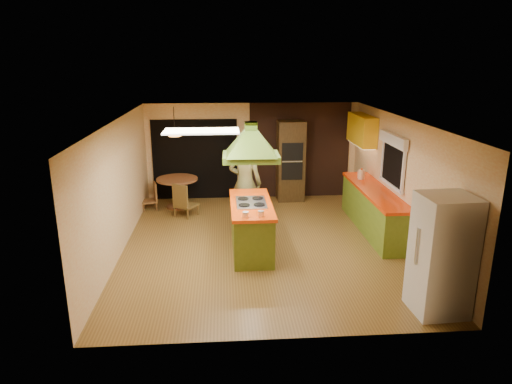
{
  "coord_description": "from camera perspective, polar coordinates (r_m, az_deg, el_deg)",
  "views": [
    {
      "loc": [
        -0.75,
        -8.5,
        3.62
      ],
      "look_at": [
        -0.15,
        -0.19,
        1.15
      ],
      "focal_mm": 32.0,
      "sensor_mm": 36.0,
      "label": 1
    }
  ],
  "objects": [
    {
      "name": "room_walls",
      "position": [
        8.86,
        0.89,
        0.99
      ],
      "size": [
        5.5,
        6.5,
        6.5
      ],
      "color": "beige",
      "rests_on": "ground"
    },
    {
      "name": "canister_medium",
      "position": [
        10.86,
        12.88,
        2.16
      ],
      "size": [
        0.13,
        0.13,
        0.17
      ],
      "primitive_type": "cylinder",
      "rotation": [
        0.0,
        0.0,
        0.1
      ],
      "color": "beige",
      "rests_on": "right_counter"
    },
    {
      "name": "wall_oven",
      "position": [
        11.86,
        4.34,
        3.9
      ],
      "size": [
        0.7,
        0.61,
        2.08
      ],
      "rotation": [
        0.0,
        0.0,
        0.02
      ],
      "color": "#412E15",
      "rests_on": "ground"
    },
    {
      "name": "canister_large",
      "position": [
        10.76,
        13.04,
        2.14
      ],
      "size": [
        0.19,
        0.19,
        0.21
      ],
      "primitive_type": "cylinder",
      "rotation": [
        0.0,
        0.0,
        0.37
      ],
      "color": "beige",
      "rests_on": "right_counter"
    },
    {
      "name": "right_counter",
      "position": [
        10.15,
        14.49,
        -2.16
      ],
      "size": [
        0.62,
        3.05,
        0.92
      ],
      "color": "olive",
      "rests_on": "ground"
    },
    {
      "name": "dining_table",
      "position": [
        11.45,
        -9.79,
        0.63
      ],
      "size": [
        1.01,
        1.01,
        0.76
      ],
      "rotation": [
        0.0,
        0.0,
        0.06
      ],
      "color": "brown",
      "rests_on": "ground"
    },
    {
      "name": "window_right",
      "position": [
        9.72,
        16.79,
        4.85
      ],
      "size": [
        0.12,
        1.35,
        1.06
      ],
      "color": "black",
      "rests_on": "room_walls"
    },
    {
      "name": "ground",
      "position": [
        9.27,
        0.86,
        -6.48
      ],
      "size": [
        6.5,
        6.5,
        0.0
      ],
      "primitive_type": "plane",
      "color": "brown",
      "rests_on": "ground"
    },
    {
      "name": "upper_cabinets",
      "position": [
        11.33,
        13.09,
        7.61
      ],
      "size": [
        0.34,
        1.4,
        0.7
      ],
      "primitive_type": "cube",
      "color": "yellow",
      "rests_on": "room_walls"
    },
    {
      "name": "range_hood",
      "position": [
        8.34,
        -0.64,
        7.06
      ],
      "size": [
        1.05,
        0.76,
        0.79
      ],
      "rotation": [
        0.0,
        0.0,
        -0.02
      ],
      "color": "#4A6A1A",
      "rests_on": "ceiling_plane"
    },
    {
      "name": "canister_small",
      "position": [
        10.79,
        13.0,
        2.03
      ],
      "size": [
        0.15,
        0.15,
        0.16
      ],
      "primitive_type": "cylinder",
      "rotation": [
        0.0,
        0.0,
        -0.3
      ],
      "color": "beige",
      "rests_on": "right_counter"
    },
    {
      "name": "kitchen_island",
      "position": [
        8.8,
        -0.6,
        -4.32
      ],
      "size": [
        0.79,
        1.95,
        0.98
      ],
      "rotation": [
        0.0,
        0.0,
        0.01
      ],
      "color": "#5C6F1B",
      "rests_on": "ground"
    },
    {
      "name": "man",
      "position": [
        9.89,
        -1.38,
        1.14
      ],
      "size": [
        0.84,
        0.68,
        2.0
      ],
      "primitive_type": "imported",
      "rotation": [
        0.0,
        0.0,
        2.82
      ],
      "color": "brown",
      "rests_on": "ground"
    },
    {
      "name": "pendant_lamp",
      "position": [
        11.16,
        -10.13,
        7.39
      ],
      "size": [
        0.4,
        0.4,
        0.2
      ],
      "primitive_type": "cone",
      "rotation": [
        0.0,
        0.0,
        -0.38
      ],
      "color": "#FF9E3F",
      "rests_on": "ceiling_plane"
    },
    {
      "name": "brick_panel",
      "position": [
        12.13,
        5.47,
        5.17
      ],
      "size": [
        2.64,
        0.03,
        2.5
      ],
      "primitive_type": "cube",
      "color": "#381E14",
      "rests_on": "ground"
    },
    {
      "name": "ceiling_plane",
      "position": [
        8.61,
        0.93,
        9.03
      ],
      "size": [
        6.5,
        6.5,
        0.0
      ],
      "primitive_type": "plane",
      "rotation": [
        3.14,
        0.0,
        0.0
      ],
      "color": "silver",
      "rests_on": "room_walls"
    },
    {
      "name": "nook_opening",
      "position": [
        12.03,
        -7.62,
        4.03
      ],
      "size": [
        2.2,
        0.03,
        2.1
      ],
      "primitive_type": "cube",
      "color": "black",
      "rests_on": "ground"
    },
    {
      "name": "chair_left",
      "position": [
        11.5,
        -13.26,
        -0.52
      ],
      "size": [
        0.46,
        0.46,
        0.67
      ],
      "primitive_type": null,
      "rotation": [
        0.0,
        0.0,
        -1.29
      ],
      "color": "brown",
      "rests_on": "ground"
    },
    {
      "name": "fluor_panel",
      "position": [
        7.39,
        -6.84,
        7.57
      ],
      "size": [
        1.2,
        0.6,
        0.03
      ],
      "primitive_type": "cube",
      "color": "white",
      "rests_on": "ceiling_plane"
    },
    {
      "name": "chair_near",
      "position": [
        10.84,
        -8.76,
        -0.92
      ],
      "size": [
        0.62,
        0.62,
        0.82
      ],
      "primitive_type": null,
      "rotation": [
        0.0,
        0.0,
        2.55
      ],
      "color": "brown",
      "rests_on": "ground"
    },
    {
      "name": "refrigerator",
      "position": [
        7.12,
        22.23,
        -7.32
      ],
      "size": [
        0.77,
        0.73,
        1.79
      ],
      "primitive_type": "cube",
      "rotation": [
        0.0,
        0.0,
        0.05
      ],
      "color": "silver",
      "rests_on": "ground"
    }
  ]
}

